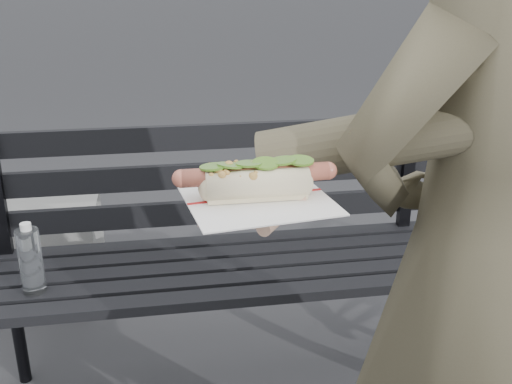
% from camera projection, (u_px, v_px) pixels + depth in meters
% --- Properties ---
extents(park_bench, '(1.50, 0.44, 0.88)m').
position_uv_depth(park_bench, '(214.00, 242.00, 1.89)').
color(park_bench, black).
rests_on(park_bench, ground).
extents(person, '(0.68, 0.53, 1.66)m').
position_uv_depth(person, '(479.00, 274.00, 1.06)').
color(person, '#4A4531').
rests_on(person, ground).
extents(held_hotdog, '(0.64, 0.32, 0.20)m').
position_uv_depth(held_hotdog, '(381.00, 147.00, 0.90)').
color(held_hotdog, '#4A4531').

